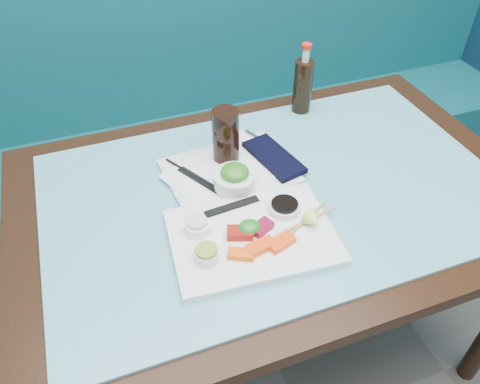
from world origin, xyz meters
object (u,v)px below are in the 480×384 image
object	(u,v)px
seaweed_bowl	(235,181)
blue_napkin	(209,223)
dining_table	(274,214)
cola_glass	(226,135)
cola_bottle_body	(303,87)
serving_tray	(229,171)
sashimi_plate	(253,237)
booth_bench	(197,137)

from	to	relation	value
seaweed_bowl	blue_napkin	size ratio (longest dim) A/B	0.73
seaweed_bowl	dining_table	bearing A→B (deg)	-18.04
cola_glass	cola_bottle_body	size ratio (longest dim) A/B	0.90
dining_table	serving_tray	xyz separation A→B (m)	(-0.09, 0.11, 0.10)
blue_napkin	serving_tray	bearing A→B (deg)	56.49
sashimi_plate	blue_napkin	distance (m)	0.12
serving_tray	cola_bottle_body	world-z (taller)	cola_bottle_body
blue_napkin	dining_table	bearing A→B (deg)	15.98
dining_table	seaweed_bowl	bearing A→B (deg)	161.96
sashimi_plate	cola_bottle_body	distance (m)	0.61
dining_table	cola_bottle_body	distance (m)	0.45
dining_table	cola_bottle_body	world-z (taller)	cola_bottle_body
serving_tray	seaweed_bowl	world-z (taller)	seaweed_bowl
serving_tray	cola_bottle_body	size ratio (longest dim) A/B	1.98
booth_bench	blue_napkin	size ratio (longest dim) A/B	19.47
dining_table	serving_tray	size ratio (longest dim) A/B	4.07
booth_bench	sashimi_plate	world-z (taller)	booth_bench
cola_bottle_body	sashimi_plate	bearing A→B (deg)	-126.68
sashimi_plate	blue_napkin	size ratio (longest dim) A/B	2.52
booth_bench	blue_napkin	bearing A→B (deg)	-102.93
booth_bench	sashimi_plate	xyz separation A→B (m)	(-0.13, -0.99, 0.39)
seaweed_bowl	cola_bottle_body	distance (m)	0.46
booth_bench	cola_glass	size ratio (longest dim) A/B	19.26
cola_glass	cola_bottle_body	xyz separation A→B (m)	(0.32, 0.18, -0.00)
dining_table	serving_tray	distance (m)	0.17
booth_bench	cola_bottle_body	xyz separation A→B (m)	(0.24, -0.50, 0.47)
sashimi_plate	serving_tray	bearing A→B (deg)	87.80
dining_table	seaweed_bowl	world-z (taller)	seaweed_bowl
booth_bench	cola_bottle_body	world-z (taller)	booth_bench
seaweed_bowl	blue_napkin	world-z (taller)	seaweed_bowl
booth_bench	blue_napkin	xyz separation A→B (m)	(-0.21, -0.90, 0.39)
booth_bench	cola_glass	xyz separation A→B (m)	(-0.08, -0.68, 0.47)
booth_bench	cola_glass	world-z (taller)	booth_bench
cola_bottle_body	blue_napkin	distance (m)	0.60
booth_bench	sashimi_plate	distance (m)	1.07
booth_bench	serving_tray	distance (m)	0.83
cola_bottle_body	blue_napkin	world-z (taller)	cola_bottle_body
serving_tray	blue_napkin	xyz separation A→B (m)	(-0.11, -0.17, -0.00)
booth_bench	dining_table	bearing A→B (deg)	-90.00
cola_bottle_body	blue_napkin	bearing A→B (deg)	-138.05
dining_table	sashimi_plate	xyz separation A→B (m)	(-0.13, -0.15, 0.10)
dining_table	cola_bottle_body	bearing A→B (deg)	55.06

